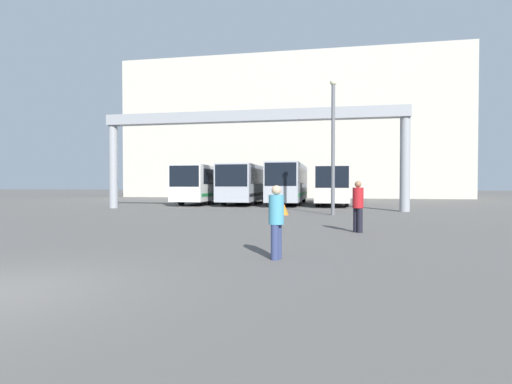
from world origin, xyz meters
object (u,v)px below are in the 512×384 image
Objects in this scene: bus_slot_1 at (246,182)px; traffic_cone at (284,210)px; pedestrian_far_center at (358,205)px; bus_slot_0 at (205,182)px; bus_slot_2 at (289,181)px; bus_slot_3 at (332,183)px; lamp_post at (333,141)px; pedestrian_near_right at (276,220)px.

bus_slot_1 is 17.33× the size of traffic_cone.
pedestrian_far_center is at bearing -64.78° from traffic_cone.
pedestrian_far_center is at bearing -58.04° from bus_slot_0.
bus_slot_3 is (3.55, -0.43, -0.16)m from bus_slot_2.
lamp_post is (0.04, -10.86, 2.29)m from bus_slot_3.
bus_slot_2 is 1.08× the size of bus_slot_3.
bus_slot_2 is at bearing -157.89° from pedestrian_near_right.
bus_slot_2 reaches higher than pedestrian_near_right.
bus_slot_2 is at bearing 173.08° from bus_slot_3.
bus_slot_3 is at bearing -166.27° from pedestrian_near_right.
bus_slot_0 is at bearing 125.87° from traffic_cone.
pedestrian_near_right is at bearing -84.21° from traffic_cone.
bus_slot_3 is 17.67× the size of traffic_cone.
bus_slot_3 is 23.99m from pedestrian_near_right.
bus_slot_2 is 24.50m from pedestrian_near_right.
lamp_post is (2.60, 0.38, 3.74)m from traffic_cone.
bus_slot_1 is at bearing -179.20° from bus_slot_3.
lamp_post reaches higher than bus_slot_0.
bus_slot_3 is at bearing -6.92° from bus_slot_2.
pedestrian_near_right reaches higher than traffic_cone.
bus_slot_3 is 18.55m from pedestrian_far_center.
bus_slot_3 is (7.10, 0.10, -0.10)m from bus_slot_1.
pedestrian_near_right is at bearing -93.05° from bus_slot_3.
pedestrian_far_center is 8.06m from traffic_cone.
bus_slot_0 is 0.91× the size of bus_slot_2.
bus_slot_1 reaches higher than bus_slot_0.
traffic_cone is at bearing -54.13° from bus_slot_0.
bus_slot_0 reaches higher than pedestrian_far_center.
traffic_cone is 0.08× the size of lamp_post.
traffic_cone is at bearing -85.16° from bus_slot_2.
pedestrian_far_center is 0.25× the size of lamp_post.
lamp_post is (7.14, -10.76, 2.19)m from bus_slot_1.
bus_slot_3 is 6.14× the size of pedestrian_near_right.
pedestrian_near_right is 5.83m from pedestrian_far_center.
bus_slot_3 is (10.65, 0.05, -0.07)m from bus_slot_0.
traffic_cone is (-1.29, 12.70, -0.60)m from pedestrian_near_right.
bus_slot_1 is 5.58× the size of pedestrian_far_center.
bus_slot_0 is 1.01× the size of bus_slot_1.
bus_slot_2 is at bearing 8.49° from bus_slot_1.
pedestrian_far_center is at bearing -87.33° from bus_slot_3.
lamp_post reaches higher than pedestrian_far_center.
lamp_post reaches higher than traffic_cone.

